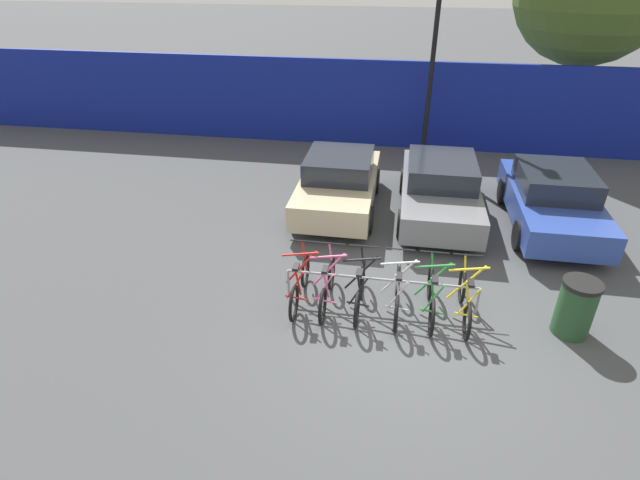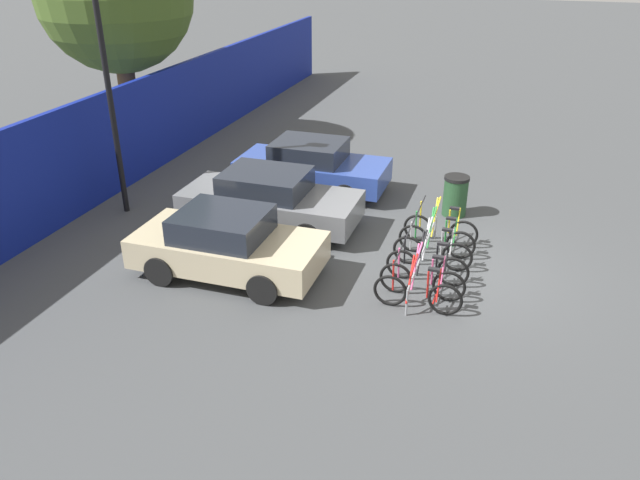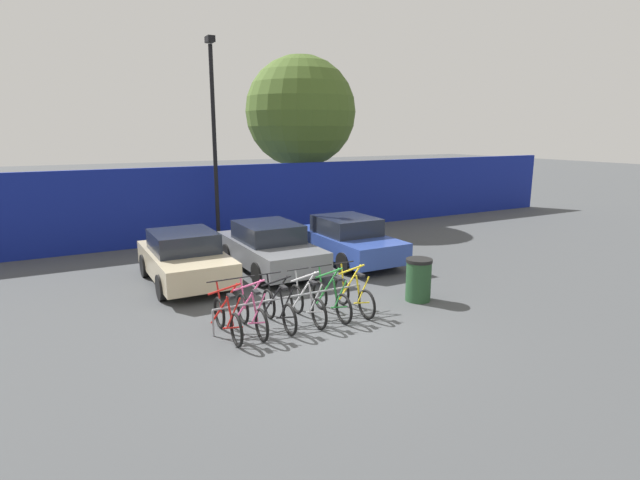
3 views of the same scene
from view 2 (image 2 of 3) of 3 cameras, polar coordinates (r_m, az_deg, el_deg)
The scene contains 14 objects.
ground_plane at distance 13.71m, azimuth 12.34°, elevation -2.59°, with size 120.00×120.00×0.00m, color #424447.
hoarding_wall at distance 16.69m, azimuth -21.59°, elevation 6.69°, with size 36.00×0.16×2.76m, color navy.
bike_rack at distance 13.20m, azimuth 9.43°, elevation -1.12°, with size 3.50×0.04×0.57m.
bicycle_red at distance 11.96m, azimuth 8.90°, elevation -4.80°, with size 0.68×1.71×1.05m.
bicycle_pink at distance 12.39m, azimuth 9.32°, elevation -3.63°, with size 0.68×1.71×1.05m.
bicycle_black at distance 12.91m, azimuth 9.77°, elevation -2.35°, with size 0.68×1.71×1.05m.
bicycle_silver at distance 13.50m, azimuth 10.24°, elevation -1.04°, with size 0.68×1.71×1.05m.
bicycle_green at distance 14.03m, azimuth 10.62°, elevation 0.03°, with size 0.68×1.71×1.05m.
bicycle_yellow at distance 14.55m, azimuth 10.96°, elevation 1.00°, with size 0.68×1.71×1.05m.
car_beige at distance 13.04m, azimuth -8.51°, elevation -0.38°, with size 1.91×3.90×1.40m.
car_grey at distance 15.10m, azimuth -4.65°, elevation 3.70°, with size 1.91×4.27×1.40m.
car_blue at distance 17.24m, azimuth -0.75°, elevation 6.75°, with size 1.91×4.09×1.40m.
lamp_post at distance 15.83m, azimuth -19.16°, elevation 15.53°, with size 0.24×0.44×7.05m.
trash_bin at distance 16.10m, azimuth 12.27°, elevation 3.99°, with size 0.63×0.63×1.03m.
Camera 2 is at (-12.02, -0.87, 6.54)m, focal length 35.00 mm.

